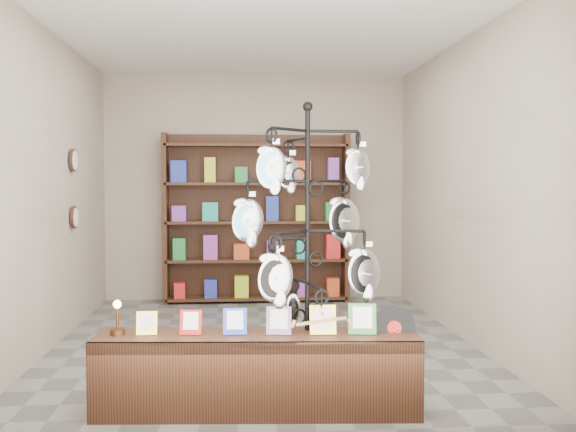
# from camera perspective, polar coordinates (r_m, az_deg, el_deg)

# --- Properties ---
(ground) EXTENTS (5.00, 5.00, 0.00)m
(ground) POSITION_cam_1_polar(r_m,az_deg,el_deg) (6.32, -2.17, -11.36)
(ground) COLOR slate
(ground) RESTS_ON ground
(room_envelope) EXTENTS (5.00, 5.00, 5.00)m
(room_envelope) POSITION_cam_1_polar(r_m,az_deg,el_deg) (6.13, -2.21, 5.65)
(room_envelope) COLOR #B3A490
(room_envelope) RESTS_ON ground
(display_tree) EXTENTS (1.16, 1.16, 2.12)m
(display_tree) POSITION_cam_1_polar(r_m,az_deg,el_deg) (4.45, 1.75, -1.39)
(display_tree) COLOR black
(display_tree) RESTS_ON ground
(front_shelf) EXTENTS (2.21, 0.59, 0.77)m
(front_shelf) POSITION_cam_1_polar(r_m,az_deg,el_deg) (4.50, -2.76, -13.75)
(front_shelf) COLOR black
(front_shelf) RESTS_ON ground
(back_shelving) EXTENTS (2.42, 0.36, 2.20)m
(back_shelving) POSITION_cam_1_polar(r_m,az_deg,el_deg) (8.43, -2.81, -0.66)
(back_shelving) COLOR black
(back_shelving) RESTS_ON ground
(wall_clocks) EXTENTS (0.03, 0.24, 0.84)m
(wall_clocks) POSITION_cam_1_polar(r_m,az_deg,el_deg) (7.13, -18.51, 2.31)
(wall_clocks) COLOR black
(wall_clocks) RESTS_ON ground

